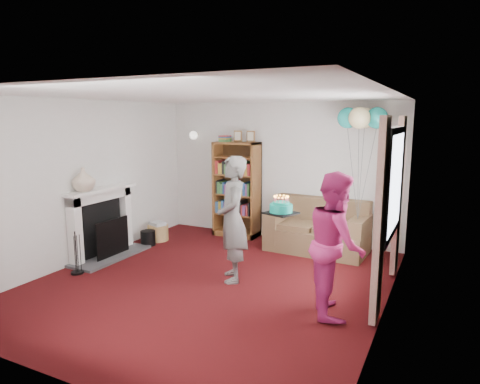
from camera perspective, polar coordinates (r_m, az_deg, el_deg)
The scene contains 16 objects.
ground at distance 6.00m, azimuth -3.85°, elevation -11.88°, with size 5.00×5.00×0.00m, color #320807.
wall_back at distance 7.91m, azimuth 5.23°, elevation 2.77°, with size 4.50×0.02×2.50m, color silver.
wall_left at distance 7.07m, azimuth -20.03°, elevation 1.36°, with size 0.02×5.00×2.50m, color silver.
wall_right at distance 4.94m, azimuth 19.29°, elevation -2.06°, with size 0.02×5.00×2.50m, color silver.
ceiling at distance 5.58m, azimuth -4.15°, elevation 12.74°, with size 4.50×5.00×0.01m, color white.
fireplace at distance 7.22m, azimuth -17.64°, elevation -4.32°, with size 0.55×1.80×1.12m.
window_bay at distance 5.54m, azimuth 19.49°, elevation -1.32°, with size 0.14×2.02×2.20m.
wall_sconce at distance 8.51m, azimuth -6.21°, elevation 7.52°, with size 0.16×0.23×0.16m.
bookcase at distance 8.07m, azimuth -0.35°, elevation 0.28°, with size 0.84×0.42×1.99m.
sofa at distance 7.39m, azimuth 10.38°, elevation -5.16°, with size 1.63×0.86×0.86m.
wicker_basket at distance 8.02m, azimuth -10.88°, elevation -5.26°, with size 0.38×0.38×0.34m.
person_striped at distance 5.83m, azimuth -1.00°, elevation -3.64°, with size 0.63×0.41×1.72m, color black.
person_magenta at distance 4.98m, azimuth 12.68°, elevation -6.75°, with size 0.80×0.62×1.64m, color #BD256C.
birthday_cake at distance 5.22m, azimuth 5.49°, elevation -2.19°, with size 0.33×0.33×0.22m.
balloons at distance 6.98m, azimuth 15.99°, elevation 9.47°, with size 0.77×0.77×1.73m.
mantel_vase at distance 6.86m, azimuth -20.15°, elevation 1.57°, with size 0.34×0.34×0.36m, color beige.
Camera 1 is at (2.82, -4.81, 2.23)m, focal length 32.00 mm.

